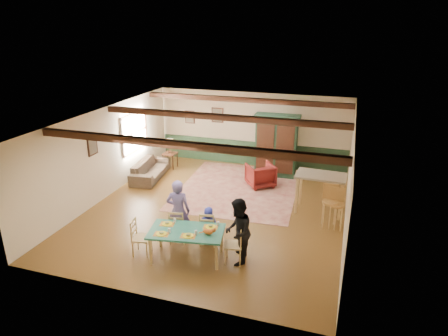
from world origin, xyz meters
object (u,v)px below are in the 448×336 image
(dining_table, at_px, (187,244))
(person_child, at_px, (209,225))
(armchair, at_px, (260,175))
(dining_chair_end_left, at_px, (142,237))
(armoire, at_px, (276,146))
(dining_chair_far_right, at_px, (208,228))
(bar_stool_right, at_px, (336,209))
(counter_table, at_px, (320,193))
(sofa, at_px, (150,169))
(bar_stool_left, at_px, (330,207))
(end_table, at_px, (170,160))
(person_woman, at_px, (238,232))
(cat, at_px, (208,231))
(dining_chair_far_left, at_px, (178,225))
(dining_chair_end_right, at_px, (233,244))
(table_lamp, at_px, (170,146))
(person_man, at_px, (178,211))

(dining_table, height_order, person_child, person_child)
(armchair, bearing_deg, dining_chair_end_left, 34.34)
(dining_chair_end_left, relative_size, armoire, 0.41)
(dining_chair_far_right, bearing_deg, bar_stool_right, -158.51)
(dining_chair_end_left, distance_m, counter_table, 5.03)
(dining_table, bearing_deg, sofa, 126.55)
(bar_stool_left, distance_m, bar_stool_right, 0.17)
(end_table, xyz_separation_m, bar_stool_left, (5.82, -2.84, 0.29))
(sofa, bearing_deg, dining_chair_end_left, -162.12)
(dining_chair_end_left, bearing_deg, person_woman, -90.00)
(dining_chair_end_left, xyz_separation_m, person_woman, (2.17, 0.37, 0.32))
(bar_stool_right, bearing_deg, end_table, 152.29)
(person_child, bearing_deg, cat, 99.46)
(dining_chair_far_left, relative_size, dining_chair_end_right, 1.00)
(dining_table, distance_m, bar_stool_right, 3.96)
(cat, relative_size, table_lamp, 0.64)
(dining_chair_end_left, distance_m, cat, 1.60)
(dining_chair_far_right, xyz_separation_m, bar_stool_right, (2.86, 1.73, 0.10))
(dining_chair_end_right, distance_m, person_man, 1.64)
(sofa, bearing_deg, person_man, -150.84)
(dining_chair_end_left, relative_size, cat, 2.64)
(dining_table, distance_m, dining_chair_end_right, 1.06)
(counter_table, bearing_deg, cat, -122.73)
(dining_chair_end_left, xyz_separation_m, person_child, (1.28, 0.96, 0.03))
(table_lamp, xyz_separation_m, bar_stool_right, (5.99, -2.85, -0.28))
(dining_chair_far_left, height_order, person_child, person_child)
(bar_stool_left, bearing_deg, sofa, 157.13)
(person_woman, distance_m, person_child, 1.11)
(dining_table, height_order, dining_chair_far_right, dining_chair_far_right)
(dining_chair_end_left, bearing_deg, cat, -93.37)
(counter_table, distance_m, bar_stool_left, 0.88)
(dining_table, distance_m, dining_chair_far_left, 0.76)
(person_man, height_order, end_table, person_man)
(person_woman, bearing_deg, end_table, -151.47)
(end_table, bearing_deg, counter_table, -20.17)
(bar_stool_right, bearing_deg, counter_table, 118.37)
(person_woman, bearing_deg, counter_table, 144.58)
(dining_chair_far_left, xyz_separation_m, bar_stool_right, (3.59, 1.85, 0.10))
(bar_stool_left, bearing_deg, person_child, -155.17)
(dining_chair_far_left, xyz_separation_m, armchair, (1.12, 4.01, -0.06))
(dining_chair_end_left, bearing_deg, person_child, -62.70)
(dining_table, xyz_separation_m, armoire, (0.92, 5.72, 0.73))
(person_child, height_order, table_lamp, table_lamp)
(armoire, bearing_deg, end_table, -174.67)
(dining_chair_end_right, height_order, sofa, dining_chair_end_right)
(dining_chair_far_right, bearing_deg, sofa, -55.64)
(table_lamp, relative_size, bar_stool_right, 0.48)
(dining_chair_far_right, xyz_separation_m, table_lamp, (-3.13, 4.58, 0.39))
(dining_chair_end_left, relative_size, end_table, 1.55)
(dining_chair_end_right, bearing_deg, bar_stool_left, 130.46)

